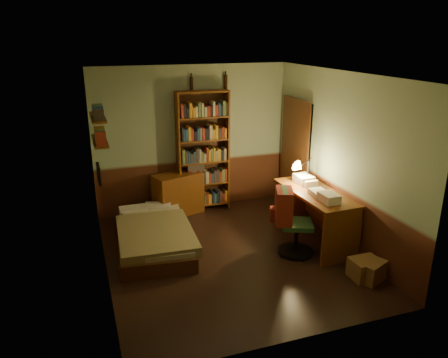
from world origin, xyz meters
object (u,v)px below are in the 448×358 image
object	(u,v)px
bookshelf	(203,152)
desk	(314,217)
cardboard_box_a	(370,270)
bed	(153,228)
desk_lamp	(308,163)
cardboard_box_b	(365,269)
office_chair	(297,223)
mini_stereo	(195,166)
dresser	(178,194)

from	to	relation	value
bookshelf	desk	size ratio (longest dim) A/B	1.40
cardboard_box_a	bed	bearing A→B (deg)	142.95
desk_lamp	cardboard_box_b	xyz separation A→B (m)	(0.02, -1.61, -1.02)
office_chair	cardboard_box_a	distance (m)	1.19
mini_stereo	cardboard_box_a	bearing A→B (deg)	-53.90
mini_stereo	desk	distance (m)	2.36
mini_stereo	bookshelf	xyz separation A→B (m)	(0.14, -0.04, 0.26)
bed	bookshelf	xyz separation A→B (m)	(1.15, 1.19, 0.80)
bed	desk_lamp	bearing A→B (deg)	0.56
mini_stereo	desk_lamp	world-z (taller)	desk_lamp
desk_lamp	cardboard_box_a	bearing A→B (deg)	-101.92
cardboard_box_a	mini_stereo	bearing A→B (deg)	115.77
cardboard_box_a	bookshelf	bearing A→B (deg)	113.98
mini_stereo	office_chair	bearing A→B (deg)	-56.53
dresser	desk_lamp	xyz separation A→B (m)	(1.83, -1.34, 0.78)
bed	desk	world-z (taller)	desk
desk	desk_lamp	bearing A→B (deg)	75.50
bookshelf	bed	bearing A→B (deg)	-131.93
desk_lamp	cardboard_box_b	distance (m)	1.91
bookshelf	desk_lamp	size ratio (longest dim) A/B	3.32
bookshelf	cardboard_box_a	world-z (taller)	bookshelf
desk	cardboard_box_b	size ratio (longest dim) A/B	4.04
desk_lamp	cardboard_box_a	size ratio (longest dim) A/B	1.81
cardboard_box_a	dresser	bearing A→B (deg)	121.98
bed	office_chair	size ratio (longest dim) A/B	1.96
desk_lamp	dresser	bearing A→B (deg)	130.10
desk	office_chair	world-z (taller)	office_chair
dresser	bookshelf	bearing A→B (deg)	-8.03
cardboard_box_a	desk_lamp	bearing A→B (deg)	91.80
desk	cardboard_box_b	distance (m)	1.23
dresser	office_chair	xyz separation A→B (m)	(1.29, -2.04, 0.12)
bookshelf	desk_lamp	xyz separation A→B (m)	(1.32, -1.42, 0.07)
bed	mini_stereo	bearing A→B (deg)	56.42
desk_lamp	cardboard_box_a	xyz separation A→B (m)	(0.05, -1.67, -1.02)
desk_lamp	bookshelf	bearing A→B (deg)	119.25
dresser	office_chair	distance (m)	2.41
mini_stereo	cardboard_box_a	distance (m)	3.55
cardboard_box_a	office_chair	bearing A→B (deg)	121.21
bed	desk_lamp	xyz separation A→B (m)	(2.47, -0.23, 0.87)
mini_stereo	dresser	bearing A→B (deg)	-150.83
dresser	office_chair	world-z (taller)	office_chair
office_chair	cardboard_box_a	size ratio (longest dim) A/B	2.72
dresser	cardboard_box_b	size ratio (longest dim) A/B	2.21
bookshelf	cardboard_box_a	xyz separation A→B (m)	(1.38, -3.10, -0.95)
desk	dresser	bearing A→B (deg)	132.71
dresser	bookshelf	size ratio (longest dim) A/B	0.39
mini_stereo	desk_lamp	distance (m)	2.09
office_chair	dresser	bearing A→B (deg)	144.43
bookshelf	cardboard_box_b	world-z (taller)	bookshelf
bookshelf	office_chair	size ratio (longest dim) A/B	2.21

